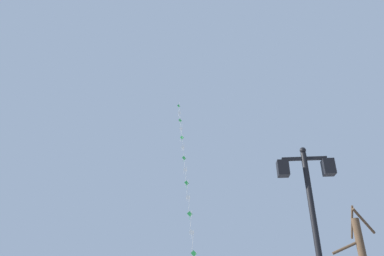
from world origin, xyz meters
TOP-DOWN VIEW (x-y plane):
  - twin_lantern_lamp_post at (3.17, 6.82)m, footprint 1.40×0.28m
  - kite_train at (-2.30, 28.08)m, footprint 3.77×14.80m

SIDE VIEW (x-z plane):
  - twin_lantern_lamp_post at x=3.17m, z-range 0.96..5.97m
  - kite_train at x=-2.30m, z-range 0.42..23.54m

